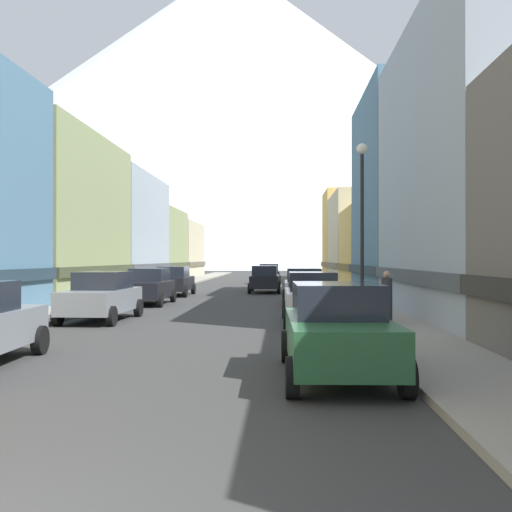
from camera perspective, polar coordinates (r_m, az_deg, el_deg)
The scene contains 21 objects.
sidewalk_left at distance 40.29m, azimuth -10.36°, elevation -3.34°, with size 2.50×100.00×0.15m, color gray.
sidewalk_right at distance 39.43m, azimuth 7.67°, elevation -3.41°, with size 2.50×100.00×0.15m, color gray.
storefront_left_2 at distance 35.79m, azimuth -21.46°, elevation 3.33°, with size 8.89×13.06×9.27m.
storefront_left_3 at distance 48.47m, azimuth -15.61°, elevation 2.16°, with size 10.01×13.28×8.87m.
storefront_left_4 at distance 59.78m, azimuth -11.78°, elevation 0.89°, with size 9.43×10.49×7.13m.
storefront_left_5 at distance 71.57m, azimuth -8.45°, elevation 0.51°, with size 7.16×13.13×6.61m.
storefront_right_2 at distance 36.00m, azimuth 16.66°, elevation 5.40°, with size 8.26×11.00×11.94m.
storefront_right_3 at distance 45.87m, azimuth 14.00°, elevation 0.57°, with size 8.98×9.05×6.03m.
storefront_right_4 at distance 56.22m, azimuth 11.31°, elevation 1.56°, with size 7.89×11.67×8.34m.
storefront_right_5 at distance 66.32m, azimuth 10.36°, elevation 1.88°, with size 8.78×8.10×9.73m.
car_left_1 at distance 21.99m, azimuth -14.80°, elevation -3.78°, with size 2.16×4.45×1.78m.
car_left_2 at distance 29.19m, azimuth -10.42°, elevation -2.90°, with size 2.07×4.40×1.78m.
car_left_3 at distance 35.82m, azimuth -7.98°, elevation -2.41°, with size 2.08×4.41×1.78m.
car_right_0 at distance 11.33m, azimuth 7.92°, elevation -7.15°, with size 2.15×4.44×1.78m.
car_right_1 at distance 20.58m, azimuth 5.49°, elevation -4.03°, with size 2.11×4.42×1.78m.
car_right_2 at distance 28.59m, azimuth 4.67°, elevation -2.96°, with size 2.08×4.41×1.78m.
car_driving_0 at distance 38.65m, azimuth 0.86°, elevation -2.25°, with size 2.06×4.40×1.78m.
car_driving_1 at distance 51.71m, azimuth 1.29°, elevation -1.74°, with size 2.06×4.40×1.78m.
pedestrian_0 at distance 20.08m, azimuth 12.63°, elevation -4.02°, with size 0.36×0.36×1.69m.
streetlamp_right at distance 19.40m, azimuth 10.29°, elevation 4.87°, with size 0.36×0.36×5.86m.
mountain_backdrop at distance 273.35m, azimuth -2.31°, elevation 13.82°, with size 316.58×316.58×137.24m, color silver.
Camera 1 is at (2.75, -4.21, 2.26)m, focal length 41.07 mm.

